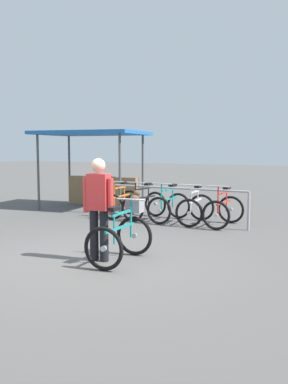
# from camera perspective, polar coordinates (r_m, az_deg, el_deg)

# --- Properties ---
(ground_plane) EXTENTS (80.00, 80.00, 0.00)m
(ground_plane) POSITION_cam_1_polar(r_m,az_deg,el_deg) (7.00, -6.94, -9.03)
(ground_plane) COLOR #514F4C
(bike_rack_rail) EXTENTS (3.91, 0.09, 0.88)m
(bike_rack_rail) POSITION_cam_1_polar(r_m,az_deg,el_deg) (10.24, 3.48, -0.36)
(bike_rack_rail) COLOR #99999E
(bike_rack_rail) RESTS_ON ground
(racked_bike_orange) EXTENTS (0.75, 1.13, 0.97)m
(racked_bike_orange) POSITION_cam_1_polar(r_m,az_deg,el_deg) (11.17, -3.07, -1.48)
(racked_bike_orange) COLOR black
(racked_bike_orange) RESTS_ON ground
(racked_bike_black) EXTENTS (0.76, 1.16, 0.97)m
(racked_bike_black) POSITION_cam_1_polar(r_m,az_deg,el_deg) (10.81, 0.06, -1.72)
(racked_bike_black) COLOR black
(racked_bike_black) RESTS_ON ground
(racked_bike_teal) EXTENTS (0.71, 1.11, 0.97)m
(racked_bike_teal) POSITION_cam_1_polar(r_m,az_deg,el_deg) (10.49, 3.39, -1.96)
(racked_bike_teal) COLOR black
(racked_bike_teal) RESTS_ON ground
(racked_bike_white) EXTENTS (0.76, 1.15, 0.97)m
(racked_bike_white) POSITION_cam_1_polar(r_m,az_deg,el_deg) (10.20, 6.92, -2.22)
(racked_bike_white) COLOR black
(racked_bike_white) RESTS_ON ground
(racked_bike_red) EXTENTS (0.67, 1.09, 0.97)m
(racked_bike_red) POSITION_cam_1_polar(r_m,az_deg,el_deg) (9.95, 10.64, -2.47)
(racked_bike_red) COLOR black
(racked_bike_red) RESTS_ON ground
(featured_bicycle) EXTENTS (0.74, 1.23, 1.09)m
(featured_bicycle) POSITION_cam_1_polar(r_m,az_deg,el_deg) (6.82, -2.77, -5.21)
(featured_bicycle) COLOR black
(featured_bicycle) RESTS_ON ground
(person_with_featured_bike) EXTENTS (0.53, 0.24, 1.64)m
(person_with_featured_bike) POSITION_cam_1_polar(r_m,az_deg,el_deg) (6.77, -6.10, -1.70)
(person_with_featured_bike) COLOR black
(person_with_featured_bike) RESTS_ON ground
(market_stall) EXTENTS (3.42, 2.76, 2.30)m
(market_stall) POSITION_cam_1_polar(r_m,az_deg,el_deg) (13.21, -6.32, 4.10)
(market_stall) COLOR #4C4C51
(market_stall) RESTS_ON ground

